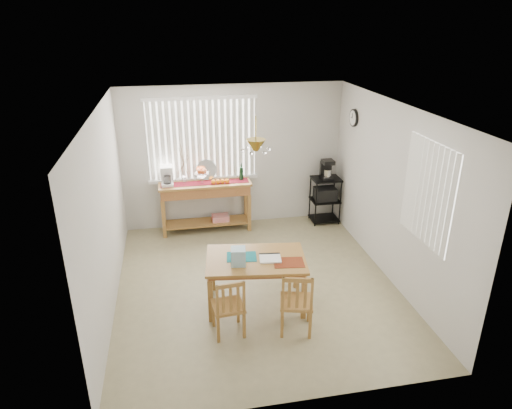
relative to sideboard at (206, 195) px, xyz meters
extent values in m
cube|color=#989067|center=(0.54, -2.00, -0.70)|extent=(4.00, 4.50, 0.01)
cube|color=beige|center=(0.54, 0.30, 0.61)|extent=(4.00, 0.10, 2.60)
cube|color=beige|center=(0.54, -4.30, 0.61)|extent=(4.00, 0.10, 2.60)
cube|color=beige|center=(-1.51, -2.00, 0.61)|extent=(0.10, 4.50, 2.60)
cube|color=beige|center=(2.59, -2.00, 0.61)|extent=(0.10, 4.50, 2.60)
cube|color=white|center=(0.54, -2.00, 1.96)|extent=(4.00, 4.50, 0.10)
cube|color=white|center=(-0.01, 0.25, 0.96)|extent=(1.90, 0.01, 1.40)
cube|color=white|center=(-0.91, 0.24, 0.96)|extent=(0.07, 0.03, 1.40)
cube|color=white|center=(-0.80, 0.24, 0.96)|extent=(0.07, 0.03, 1.40)
cube|color=white|center=(-0.70, 0.24, 0.96)|extent=(0.07, 0.03, 1.40)
cube|color=white|center=(-0.59, 0.24, 0.96)|extent=(0.07, 0.03, 1.40)
cube|color=white|center=(-0.49, 0.24, 0.96)|extent=(0.07, 0.03, 1.40)
cube|color=white|center=(-0.38, 0.24, 0.96)|extent=(0.07, 0.03, 1.40)
cube|color=white|center=(-0.27, 0.24, 0.96)|extent=(0.07, 0.03, 1.40)
cube|color=white|center=(-0.17, 0.24, 0.96)|extent=(0.07, 0.03, 1.40)
cube|color=white|center=(-0.06, 0.24, 0.96)|extent=(0.07, 0.03, 1.40)
cube|color=white|center=(0.04, 0.24, 0.96)|extent=(0.07, 0.03, 1.40)
cube|color=white|center=(0.15, 0.24, 0.96)|extent=(0.07, 0.03, 1.40)
cube|color=white|center=(0.25, 0.24, 0.96)|extent=(0.07, 0.03, 1.40)
cube|color=white|center=(0.36, 0.24, 0.96)|extent=(0.07, 0.03, 1.40)
cube|color=white|center=(0.46, 0.24, 0.96)|extent=(0.07, 0.03, 1.40)
cube|color=white|center=(0.57, 0.24, 0.96)|extent=(0.07, 0.03, 1.40)
cube|color=white|center=(0.68, 0.24, 0.96)|extent=(0.07, 0.03, 1.40)
cube|color=white|center=(0.78, 0.24, 0.96)|extent=(0.07, 0.03, 1.40)
cube|color=white|center=(0.89, 0.24, 0.96)|extent=(0.07, 0.03, 1.40)
cube|color=white|center=(-0.01, 0.22, 0.23)|extent=(1.98, 0.06, 0.06)
cube|color=white|center=(-0.01, 0.22, 1.69)|extent=(1.98, 0.06, 0.06)
cube|color=white|center=(2.53, -2.90, 0.96)|extent=(0.01, 1.10, 1.30)
cube|color=white|center=(2.52, -3.39, 0.96)|extent=(0.03, 0.07, 1.30)
cube|color=white|center=(2.52, -3.28, 0.96)|extent=(0.03, 0.07, 1.30)
cube|color=white|center=(2.52, -3.17, 0.96)|extent=(0.03, 0.07, 1.30)
cube|color=white|center=(2.52, -3.06, 0.96)|extent=(0.03, 0.07, 1.30)
cube|color=white|center=(2.52, -2.95, 0.96)|extent=(0.03, 0.07, 1.30)
cube|color=white|center=(2.52, -2.84, 0.96)|extent=(0.03, 0.07, 1.30)
cube|color=white|center=(2.52, -2.73, 0.96)|extent=(0.03, 0.07, 1.30)
cube|color=white|center=(2.52, -2.62, 0.96)|extent=(0.03, 0.07, 1.30)
cube|color=white|center=(2.52, -2.51, 0.96)|extent=(0.03, 0.07, 1.30)
cube|color=white|center=(2.52, -2.40, 0.96)|extent=(0.03, 0.07, 1.30)
cylinder|color=black|center=(2.51, -0.45, 1.39)|extent=(0.04, 0.30, 0.30)
cylinder|color=white|center=(2.49, -0.45, 1.39)|extent=(0.01, 0.25, 0.25)
cylinder|color=olive|center=(0.44, -2.46, 1.74)|extent=(0.01, 0.01, 0.34)
cone|color=olive|center=(0.44, -2.46, 1.56)|extent=(0.24, 0.24, 0.14)
sphere|color=white|center=(0.60, -2.46, 1.50)|extent=(0.05, 0.05, 0.05)
sphere|color=white|center=(0.52, -2.32, 1.50)|extent=(0.05, 0.05, 0.05)
sphere|color=white|center=(0.36, -2.32, 1.50)|extent=(0.05, 0.05, 0.05)
sphere|color=white|center=(0.28, -2.46, 1.50)|extent=(0.05, 0.05, 0.05)
sphere|color=white|center=(0.36, -2.59, 1.50)|extent=(0.05, 0.05, 0.05)
sphere|color=white|center=(0.52, -2.59, 1.50)|extent=(0.05, 0.05, 0.05)
cube|color=#A47437|center=(-0.01, 0.00, 0.21)|extent=(1.64, 0.46, 0.04)
cube|color=#A06234|center=(-0.01, 0.00, 0.10)|extent=(1.58, 0.42, 0.16)
cube|color=#A47437|center=(-0.78, -0.18, -0.34)|extent=(0.06, 0.06, 0.71)
cube|color=#A47437|center=(0.76, -0.18, -0.34)|extent=(0.06, 0.06, 0.71)
cube|color=#A47437|center=(-0.78, 0.18, -0.34)|extent=(0.06, 0.06, 0.71)
cube|color=#A47437|center=(0.76, 0.18, -0.34)|extent=(0.06, 0.06, 0.71)
cube|color=#A47437|center=(-0.01, 0.00, -0.54)|extent=(1.51, 0.40, 0.03)
cube|color=red|center=(0.25, 0.00, -0.47)|extent=(0.31, 0.23, 0.10)
cube|color=maroon|center=(-0.01, 0.00, 0.23)|extent=(1.56, 0.25, 0.01)
cube|color=white|center=(-0.67, 0.00, 0.26)|extent=(0.20, 0.25, 0.05)
cube|color=white|center=(-0.67, 0.08, 0.38)|extent=(0.20, 0.08, 0.31)
cube|color=white|center=(-0.67, -0.02, 0.55)|extent=(0.20, 0.23, 0.07)
cylinder|color=white|center=(-0.67, -0.03, 0.35)|extent=(0.13, 0.13, 0.13)
cylinder|color=white|center=(-0.06, -0.02, 0.28)|extent=(0.05, 0.05, 0.10)
cone|color=white|center=(-0.06, -0.02, 0.38)|extent=(0.27, 0.27, 0.09)
sphere|color=red|center=(-0.01, -0.02, 0.46)|extent=(0.08, 0.08, 0.08)
sphere|color=red|center=(-0.05, 0.03, 0.46)|extent=(0.08, 0.08, 0.08)
sphere|color=red|center=(-0.10, 0.01, 0.46)|extent=(0.08, 0.08, 0.08)
sphere|color=red|center=(-0.10, -0.05, 0.46)|extent=(0.08, 0.08, 0.08)
sphere|color=red|center=(-0.05, -0.07, 0.46)|extent=(0.08, 0.08, 0.08)
sphere|color=orange|center=(0.13, -0.08, 0.27)|extent=(0.08, 0.08, 0.08)
sphere|color=orange|center=(0.21, -0.08, 0.27)|extent=(0.08, 0.08, 0.08)
sphere|color=orange|center=(0.30, -0.08, 0.27)|extent=(0.08, 0.08, 0.08)
sphere|color=orange|center=(0.38, -0.08, 0.27)|extent=(0.08, 0.08, 0.08)
cylinder|color=silver|center=(0.04, 0.19, 0.41)|extent=(0.37, 0.09, 0.36)
cylinder|color=white|center=(-0.37, 0.05, 0.30)|extent=(0.08, 0.08, 0.14)
cylinder|color=#4C3823|center=(-0.37, 0.05, 0.60)|extent=(0.09, 0.04, 0.45)
cylinder|color=#4C3823|center=(-0.37, 0.05, 0.63)|extent=(0.14, 0.06, 0.49)
cylinder|color=#4C3823|center=(-0.37, 0.05, 0.58)|extent=(0.18, 0.08, 0.37)
cylinder|color=#4C3823|center=(-0.37, 0.05, 0.65)|extent=(0.06, 0.03, 0.56)
cylinder|color=#4C3823|center=(-0.37, 0.05, 0.57)|extent=(0.22, 0.10, 0.32)
cylinder|color=black|center=(0.65, 0.05, 0.35)|extent=(0.08, 0.08, 0.24)
cylinder|color=black|center=(0.65, 0.05, 0.51)|extent=(0.03, 0.03, 0.08)
cylinder|color=black|center=(2.00, -0.23, -0.25)|extent=(0.02, 0.02, 0.88)
cylinder|color=black|center=(2.48, -0.23, -0.25)|extent=(0.02, 0.02, 0.88)
cylinder|color=black|center=(2.00, 0.14, -0.25)|extent=(0.02, 0.02, 0.88)
cylinder|color=black|center=(2.48, 0.14, -0.25)|extent=(0.02, 0.02, 0.88)
cube|color=black|center=(2.24, -0.05, 0.17)|extent=(0.52, 0.41, 0.03)
cube|color=black|center=(2.24, -0.05, -0.25)|extent=(0.52, 0.41, 0.03)
cube|color=black|center=(2.24, -0.05, -0.63)|extent=(0.52, 0.41, 0.03)
cube|color=black|center=(2.24, -0.05, -0.12)|extent=(0.39, 0.31, 0.23)
cube|color=black|center=(2.24, -0.07, 0.22)|extent=(0.21, 0.25, 0.05)
cube|color=black|center=(2.24, 0.02, 0.35)|extent=(0.21, 0.08, 0.31)
cube|color=black|center=(2.24, -0.07, 0.52)|extent=(0.21, 0.23, 0.07)
cylinder|color=silver|center=(2.24, -0.08, 0.31)|extent=(0.13, 0.13, 0.13)
cube|color=#A47437|center=(0.44, -2.46, -0.01)|extent=(1.41, 1.01, 0.04)
cube|color=#A06234|center=(0.44, -2.46, -0.05)|extent=(1.31, 0.90, 0.06)
cube|color=#A47437|center=(-0.20, -2.74, -0.39)|extent=(0.07, 0.07, 0.61)
cube|color=#A47437|center=(0.99, -2.90, -0.39)|extent=(0.07, 0.07, 0.61)
cube|color=#A47437|center=(-0.10, -2.01, -0.39)|extent=(0.07, 0.07, 0.61)
cube|color=#A47437|center=(1.09, -2.17, -0.39)|extent=(0.07, 0.07, 0.61)
cube|color=#16737D|center=(0.26, -2.38, 0.02)|extent=(0.43, 0.33, 0.01)
cube|color=maroon|center=(0.85, -2.65, 0.02)|extent=(0.43, 0.33, 0.01)
cube|color=white|center=(0.62, -2.53, 0.02)|extent=(0.31, 0.26, 0.02)
cube|color=black|center=(0.64, -2.41, 0.03)|extent=(0.28, 0.06, 0.03)
cube|color=#8EBCCF|center=(0.19, -2.56, 0.13)|extent=(0.21, 0.21, 0.23)
cube|color=#A47437|center=(-0.01, -3.00, -0.31)|extent=(0.40, 0.40, 0.04)
cube|color=#A47437|center=(0.14, -2.83, -0.51)|extent=(0.04, 0.04, 0.37)
cube|color=#A47437|center=(-0.18, -2.86, -0.51)|extent=(0.04, 0.04, 0.37)
cube|color=#A47437|center=(0.17, -3.15, -0.51)|extent=(0.04, 0.04, 0.37)
cube|color=#A47437|center=(-0.15, -3.18, -0.51)|extent=(0.04, 0.04, 0.37)
cube|color=#A47437|center=(0.17, -3.16, -0.08)|extent=(0.03, 0.03, 0.41)
cube|color=#A47437|center=(-0.15, -3.19, -0.08)|extent=(0.03, 0.03, 0.41)
cube|color=#A47437|center=(0.01, -3.17, 0.09)|extent=(0.34, 0.05, 0.05)
cube|color=#A47437|center=(0.10, -3.17, -0.10)|extent=(0.04, 0.02, 0.33)
cube|color=#A47437|center=(0.01, -3.17, -0.10)|extent=(0.04, 0.02, 0.33)
cube|color=#A47437|center=(-0.08, -3.18, -0.10)|extent=(0.04, 0.02, 0.33)
cube|color=#A47437|center=(0.83, -3.11, -0.28)|extent=(0.48, 0.48, 0.04)
cube|color=#A47437|center=(1.04, -2.98, -0.50)|extent=(0.05, 0.05, 0.39)
cube|color=#A47437|center=(0.71, -2.90, -0.50)|extent=(0.05, 0.05, 0.39)
cube|color=#A47437|center=(0.96, -3.31, -0.50)|extent=(0.05, 0.05, 0.39)
cube|color=#A47437|center=(0.63, -3.23, -0.50)|extent=(0.05, 0.05, 0.39)
cube|color=#A47437|center=(0.95, -3.32, -0.05)|extent=(0.04, 0.04, 0.44)
cube|color=#A47437|center=(0.62, -3.24, -0.05)|extent=(0.04, 0.04, 0.44)
cube|color=#A47437|center=(0.79, -3.28, 0.14)|extent=(0.36, 0.12, 0.06)
cube|color=#A47437|center=(0.88, -3.30, -0.07)|extent=(0.04, 0.03, 0.35)
cube|color=#A47437|center=(0.79, -3.28, -0.07)|extent=(0.04, 0.03, 0.35)
cube|color=#A47437|center=(0.70, -3.26, -0.07)|extent=(0.04, 0.03, 0.35)
camera|label=1|loc=(-0.55, -7.67, 3.00)|focal=32.00mm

